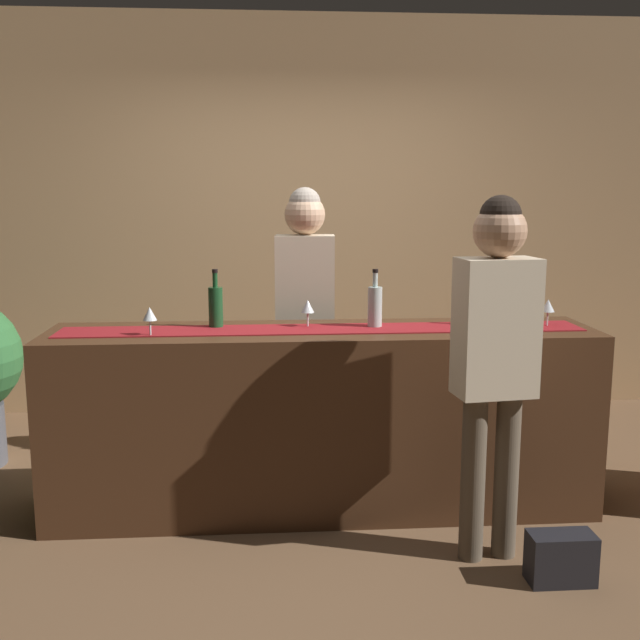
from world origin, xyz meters
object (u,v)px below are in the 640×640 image
object	(u,v)px
wine_glass_near_customer	(308,307)
wine_glass_mid_counter	(150,315)
handbag	(561,558)
wine_bottle_amber	(505,305)
customer_sipping	(495,342)
wine_bottle_green	(216,306)
wine_bottle_clear	(375,306)
bartender	(305,299)
wine_glass_far_end	(548,306)

from	to	relation	value
wine_glass_near_customer	wine_glass_mid_counter	size ratio (longest dim) A/B	1.00
handbag	wine_glass_mid_counter	bearing A→B (deg)	157.69
wine_bottle_amber	customer_sipping	xyz separation A→B (m)	(-0.24, -0.61, -0.06)
wine_bottle_green	wine_glass_mid_counter	xyz separation A→B (m)	(-0.30, -0.21, -0.01)
wine_glass_mid_counter	customer_sipping	distance (m)	1.63
wine_bottle_clear	bartender	world-z (taller)	bartender
wine_glass_mid_counter	wine_glass_near_customer	bearing A→B (deg)	12.91
wine_glass_near_customer	handbag	size ratio (longest dim) A/B	0.51
wine_bottle_green	customer_sipping	bearing A→B (deg)	-29.06
wine_bottle_green	wine_glass_far_end	distance (m)	1.72
wine_bottle_clear	handbag	distance (m)	1.48
wine_bottle_green	wine_glass_mid_counter	world-z (taller)	wine_bottle_green
wine_glass_mid_counter	bartender	bearing A→B (deg)	41.18
wine_bottle_clear	handbag	xyz separation A→B (m)	(0.68, -0.90, -0.96)
wine_glass_mid_counter	wine_bottle_clear	bearing A→B (deg)	7.92
handbag	wine_glass_far_end	bearing A→B (deg)	75.69
wine_glass_near_customer	bartender	world-z (taller)	bartender
wine_bottle_amber	wine_glass_far_end	size ratio (longest dim) A/B	2.10
wine_bottle_amber	bartender	world-z (taller)	bartender
wine_bottle_green	handbag	bearing A→B (deg)	-32.30
bartender	customer_sipping	bearing A→B (deg)	127.09
bartender	customer_sipping	xyz separation A→B (m)	(0.77, -1.18, -0.03)
wine_bottle_clear	wine_glass_far_end	xyz separation A→B (m)	(0.90, -0.04, -0.01)
bartender	wine_glass_near_customer	bearing A→B (deg)	92.49
wine_glass_mid_counter	handbag	distance (m)	2.17
wine_glass_near_customer	wine_glass_mid_counter	xyz separation A→B (m)	(-0.78, -0.18, 0.00)
wine_bottle_clear	wine_glass_near_customer	bearing A→B (deg)	176.40
customer_sipping	wine_bottle_green	bearing A→B (deg)	144.06
wine_glass_far_end	customer_sipping	world-z (taller)	customer_sipping
wine_bottle_amber	handbag	xyz separation A→B (m)	(0.01, -0.86, -0.96)
wine_glass_near_customer	customer_sipping	world-z (taller)	customer_sipping
wine_bottle_green	wine_glass_far_end	bearing A→B (deg)	-3.11
bartender	wine_bottle_green	bearing A→B (deg)	48.91
wine_glass_mid_counter	wine_bottle_green	bearing A→B (deg)	34.31
wine_glass_far_end	wine_bottle_amber	bearing A→B (deg)	178.27
wine_bottle_clear	wine_bottle_green	size ratio (longest dim) A/B	1.00
wine_bottle_green	bartender	world-z (taller)	bartender
wine_glass_near_customer	wine_glass_far_end	size ratio (longest dim) A/B	1.00
wine_glass_far_end	customer_sipping	bearing A→B (deg)	-127.46
wine_bottle_clear	customer_sipping	bearing A→B (deg)	-55.98
bartender	handbag	bearing A→B (deg)	129.33
wine_glass_near_customer	wine_glass_far_end	xyz separation A→B (m)	(1.24, -0.06, 0.00)
bartender	wine_bottle_clear	bearing A→B (deg)	125.88
wine_glass_far_end	customer_sipping	size ratio (longest dim) A/B	0.09
wine_bottle_clear	customer_sipping	size ratio (longest dim) A/B	0.19
wine_bottle_amber	handbag	bearing A→B (deg)	-89.49
bartender	wine_glass_mid_counter	bearing A→B (deg)	45.23
wine_glass_mid_counter	bartender	distance (m)	1.05
wine_bottle_amber	wine_glass_far_end	distance (m)	0.23
wine_bottle_amber	wine_glass_mid_counter	size ratio (longest dim) A/B	2.10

